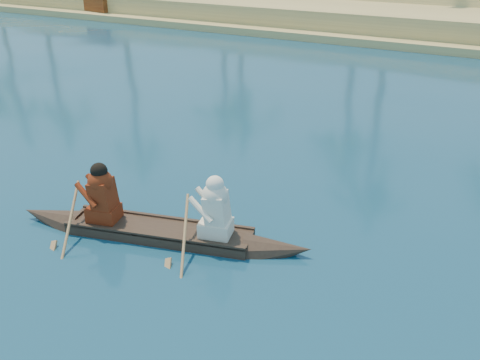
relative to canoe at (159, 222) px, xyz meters
The scene contains 1 object.
canoe is the anchor object (origin of this frame).
Camera 1 is at (-2.22, -2.78, 5.09)m, focal length 40.00 mm.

